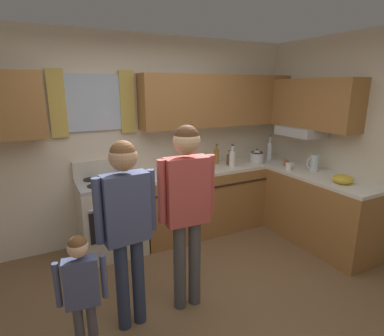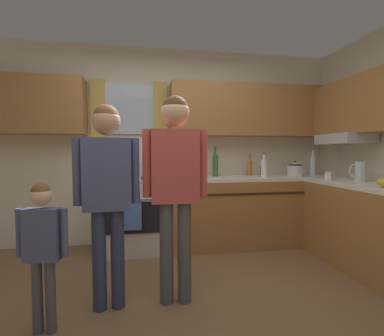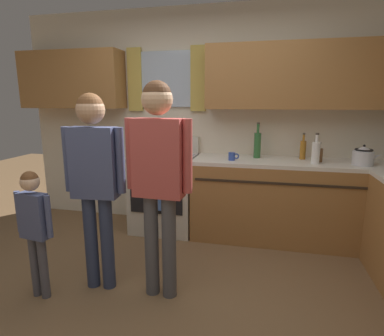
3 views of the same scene
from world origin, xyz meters
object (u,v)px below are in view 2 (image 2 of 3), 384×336
cup_terracotta (328,175)px  small_child (42,240)px  bottle_tall_clear (313,165)px  adult_holding_child (107,182)px  stove_oven (134,213)px  mug_cobalt_blue (199,175)px  adult_in_plaid (175,174)px  bottle_squat_brown (263,171)px  bottle_oil_amber (250,168)px  stovetop_kettle (295,169)px  mug_ceramic_white (329,176)px  water_pitcher (359,171)px  bottle_wine_green (215,165)px  bottle_milk_white (264,168)px

cup_terracotta → small_child: (-2.90, -1.12, -0.30)m
bottle_tall_clear → adult_holding_child: (-2.56, -1.29, -0.04)m
stove_oven → mug_cobalt_blue: (0.81, -0.12, 0.48)m
adult_in_plaid → small_child: adult_in_plaid is taller
bottle_squat_brown → mug_cobalt_blue: (-0.89, -0.13, -0.03)m
cup_terracotta → bottle_oil_amber: bearing=146.3°
bottle_oil_amber → stovetop_kettle: 0.59m
adult_in_plaid → stove_oven: bearing=106.1°
mug_ceramic_white → bottle_squat_brown: bearing=132.4°
mug_cobalt_blue → water_pitcher: 1.79m
mug_cobalt_blue → cup_terracotta: size_ratio=1.05×
bottle_wine_green → bottle_oil_amber: bearing=3.2°
bottle_tall_clear → adult_in_plaid: adult_in_plaid is taller
bottle_squat_brown → mug_cobalt_blue: 0.90m
mug_cobalt_blue → small_child: small_child is taller
stovetop_kettle → mug_ceramic_white: bearing=-74.0°
bottle_squat_brown → bottle_tall_clear: bearing=-1.2°
mug_cobalt_blue → small_child: (-1.35, -1.42, -0.30)m
bottle_milk_white → mug_ceramic_white: bottle_milk_white is taller
mug_ceramic_white → adult_in_plaid: bearing=-159.2°
cup_terracotta → adult_holding_child: adult_holding_child is taller
bottle_squat_brown → water_pitcher: size_ratio=0.93×
bottle_oil_amber → cup_terracotta: 0.97m
adult_holding_child → water_pitcher: bearing=11.0°
stove_oven → bottle_milk_white: bearing=-4.6°
adult_holding_child → adult_in_plaid: bearing=0.4°
bottle_squat_brown → small_child: 2.74m
bottle_oil_amber → small_child: bearing=-141.6°
bottle_squat_brown → stovetop_kettle: bearing=-14.1°
bottle_milk_white → bottle_oil_amber: (-0.10, 0.25, -0.01)m
mug_cobalt_blue → stove_oven: bearing=171.4°
mug_cobalt_blue → water_pitcher: bearing=-22.0°
bottle_squat_brown → adult_holding_child: (-1.85, -1.31, 0.02)m
bottle_milk_white → stovetop_kettle: bottle_milk_white is taller
bottle_wine_green → stovetop_kettle: size_ratio=1.44×
bottle_oil_amber → water_pitcher: (0.91, -0.92, 0.00)m
bottle_wine_green → mug_cobalt_blue: bearing=-139.7°
mug_cobalt_blue → mug_ceramic_white: (1.43, -0.47, 0.00)m
bottle_tall_clear → water_pitcher: (0.06, -0.78, -0.03)m
bottle_oil_amber → adult_in_plaid: adult_in_plaid is taller
bottle_tall_clear → mug_cobalt_blue: (-1.60, -0.11, -0.10)m
water_pitcher → adult_holding_child: (-2.62, -0.51, -0.01)m
water_pitcher → mug_ceramic_white: bearing=138.3°
bottle_squat_brown → stove_oven: bearing=-179.9°
bottle_wine_green → bottle_oil_amber: bottle_wine_green is taller
bottle_milk_white → small_child: (-2.19, -1.41, -0.38)m
bottle_oil_amber → mug_cobalt_blue: bottle_oil_amber is taller
bottle_oil_amber → adult_holding_child: 2.22m
adult_in_plaid → adult_holding_child: bearing=-179.6°
bottle_oil_amber → adult_in_plaid: size_ratio=0.17×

